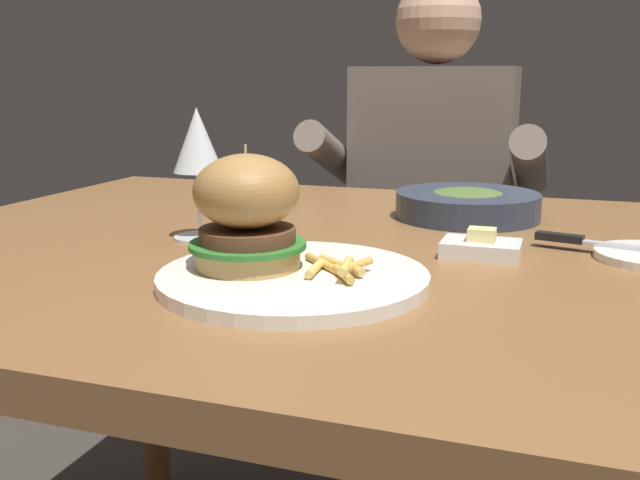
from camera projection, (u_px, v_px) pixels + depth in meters
dining_table at (364, 304)px, 0.96m from camera, size 1.34×0.96×0.74m
main_plate at (293, 278)px, 0.77m from camera, size 0.29×0.29×0.01m
burger_sandwich at (247, 211)px, 0.77m from camera, size 0.13×0.13×0.13m
fries_pile at (336, 266)px, 0.76m from camera, size 0.09×0.09×0.02m
wine_glass at (198, 146)px, 0.95m from camera, size 0.07×0.07×0.18m
table_knife at (609, 244)px, 0.89m from camera, size 0.22×0.07×0.01m
butter_dish at (481, 247)px, 0.88m from camera, size 0.10×0.07×0.04m
soup_bowl at (467, 204)px, 1.12m from camera, size 0.22×0.22×0.05m
diner_person at (430, 247)px, 1.69m from camera, size 0.51×0.36×1.18m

